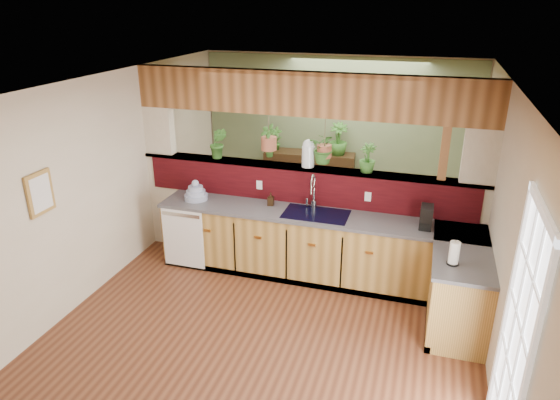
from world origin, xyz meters
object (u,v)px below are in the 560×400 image
(faucet, at_px, (313,190))
(glass_jar, at_px, (308,153))
(dish_stack, at_px, (196,193))
(soap_dispenser, at_px, (271,199))
(paper_towel, at_px, (454,254))
(shelving_console, at_px, (309,181))
(coffee_maker, at_px, (426,218))

(faucet, bearing_deg, glass_jar, 120.07)
(dish_stack, xyz_separation_m, soap_dispenser, (1.03, 0.10, 0.00))
(faucet, bearing_deg, paper_towel, -30.16)
(dish_stack, relative_size, shelving_console, 0.21)
(faucet, bearing_deg, coffee_maker, -6.73)
(shelving_console, bearing_deg, faucet, -80.02)
(faucet, relative_size, paper_towel, 1.78)
(soap_dispenser, relative_size, paper_towel, 0.64)
(coffee_maker, distance_m, shelving_console, 3.07)
(faucet, bearing_deg, soap_dispenser, -175.44)
(faucet, bearing_deg, shelving_console, 104.93)
(dish_stack, xyz_separation_m, shelving_console, (1.02, 2.26, -0.49))
(soap_dispenser, xyz_separation_m, glass_jar, (0.42, 0.26, 0.58))
(paper_towel, bearing_deg, coffee_maker, 109.94)
(shelving_console, bearing_deg, soap_dispenser, -94.59)
(faucet, distance_m, shelving_console, 2.29)
(paper_towel, bearing_deg, shelving_console, 126.16)
(soap_dispenser, distance_m, paper_towel, 2.45)
(shelving_console, bearing_deg, coffee_maker, -54.13)
(soap_dispenser, height_order, shelving_console, soap_dispenser)
(dish_stack, xyz_separation_m, glass_jar, (1.45, 0.36, 0.59))
(faucet, relative_size, dish_stack, 1.52)
(paper_towel, xyz_separation_m, shelving_console, (-2.28, 3.11, -0.52))
(faucet, relative_size, shelving_console, 0.31)
(coffee_maker, bearing_deg, faucet, 173.45)
(faucet, xyz_separation_m, shelving_console, (-0.57, 2.12, -0.66))
(soap_dispenser, distance_m, coffee_maker, 1.97)
(soap_dispenser, distance_m, shelving_console, 2.22)
(soap_dispenser, relative_size, glass_jar, 0.48)
(faucet, distance_m, coffee_maker, 1.43)
(glass_jar, height_order, shelving_console, glass_jar)
(faucet, distance_m, glass_jar, 0.49)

